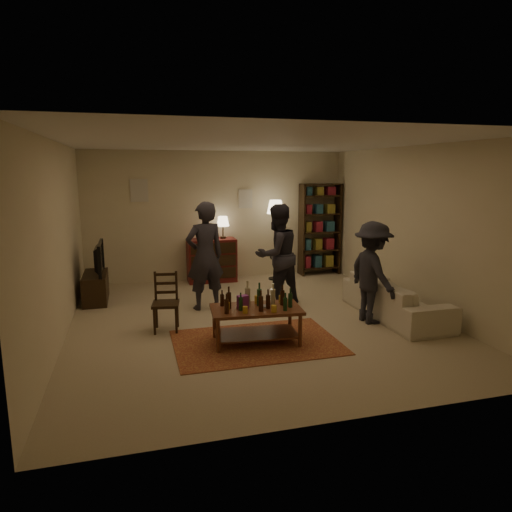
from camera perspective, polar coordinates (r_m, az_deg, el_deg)
name	(u,v)px	position (r m, az deg, el deg)	size (l,w,h in m)	color
floor	(255,321)	(7.16, -0.12, -8.08)	(6.00, 6.00, 0.00)	#C6B793
room_shell	(187,194)	(9.60, -8.65, 7.65)	(6.00, 6.00, 6.00)	beige
rug	(256,342)	(6.29, 0.01, -10.72)	(2.20, 1.50, 0.01)	maroon
coffee_table	(256,312)	(6.15, -0.02, -7.04)	(1.25, 0.76, 0.83)	brown
dining_chair	(166,300)	(6.77, -11.20, -5.39)	(0.43, 0.43, 0.87)	#312010
tv_stand	(96,280)	(8.58, -19.42, -2.85)	(0.40, 1.00, 1.06)	#312010
dresser	(212,259)	(9.56, -5.52, -0.38)	(1.00, 0.50, 1.36)	maroon
bookshelf	(320,228)	(10.23, 7.95, 3.46)	(0.90, 0.34, 2.02)	#312010
floor_lamp	(275,212)	(9.56, 2.45, 5.46)	(0.36, 0.36, 1.69)	black
sofa	(395,298)	(7.59, 17.03, -5.07)	(2.08, 0.81, 0.61)	beige
person_left	(205,256)	(7.60, -6.39, 0.00)	(0.66, 0.43, 1.80)	#28272F
person_right	(277,255)	(7.83, 2.63, 0.15)	(0.85, 0.66, 1.74)	#25242C
person_by_sofa	(372,273)	(7.12, 14.34, -2.03)	(1.00, 0.58, 1.55)	#23232A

